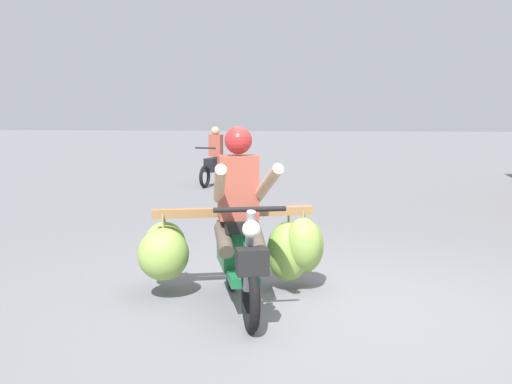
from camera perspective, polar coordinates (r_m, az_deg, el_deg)
The scene contains 3 objects.
ground_plane at distance 5.52m, azimuth 6.29°, elevation -10.67°, with size 120.00×120.00×0.00m, color slate.
motorbike_main_loaded at distance 5.73m, azimuth -1.47°, elevation -4.57°, with size 1.84×1.84×1.58m.
motorbike_distant_ahead_left at distance 14.97m, azimuth -3.74°, elevation 2.80°, with size 0.57×1.60×1.40m.
Camera 1 is at (0.14, -5.25, 1.68)m, focal length 43.80 mm.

